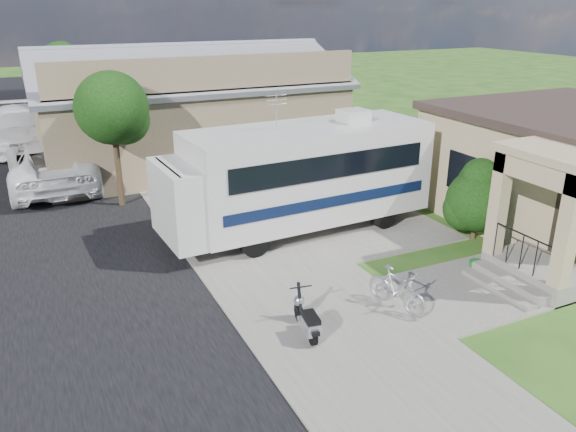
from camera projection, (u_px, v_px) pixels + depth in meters
name	position (u px, v px, depth m)	size (l,w,h in m)	color
ground	(351.00, 297.00, 13.41)	(120.00, 120.00, 0.00)	#204913
street_slab	(5.00, 212.00, 18.86)	(9.00, 80.00, 0.02)	black
sidewalk_slab	(193.00, 186.00, 21.45)	(4.00, 80.00, 0.06)	slate
driveway_slab	(318.00, 224.00, 17.80)	(7.00, 6.00, 0.05)	slate
walk_slab	(478.00, 289.00, 13.75)	(4.00, 3.00, 0.05)	slate
house	(574.00, 167.00, 17.53)	(9.47, 7.80, 3.54)	#8D7F59
warehouse	(186.00, 115.00, 24.50)	(12.50, 8.40, 5.04)	#716246
street_tree_a	(115.00, 111.00, 18.42)	(2.44, 2.40, 4.58)	#2E2114
street_tree_b	(80.00, 74.00, 26.82)	(2.44, 2.40, 4.73)	#2E2114
street_tree_c	(64.00, 63.00, 34.52)	(2.44, 2.40, 4.42)	#2E2114
motorhome	(299.00, 174.00, 16.71)	(8.31, 3.03, 4.20)	#BCBBB7
shrub	(478.00, 198.00, 16.39)	(2.00, 1.91, 2.46)	#2E2114
scooter	(307.00, 319.00, 11.68)	(0.55, 1.39, 0.91)	black
bicycle	(397.00, 292.00, 12.65)	(0.46, 1.63, 0.98)	#ABABB3
pickup_truck	(51.00, 163.00, 21.27)	(3.00, 6.50, 1.81)	white
van	(20.00, 128.00, 26.88)	(2.68, 6.59, 1.91)	white
garden_hose	(477.00, 265.00, 14.84)	(0.40, 0.40, 0.18)	#167024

